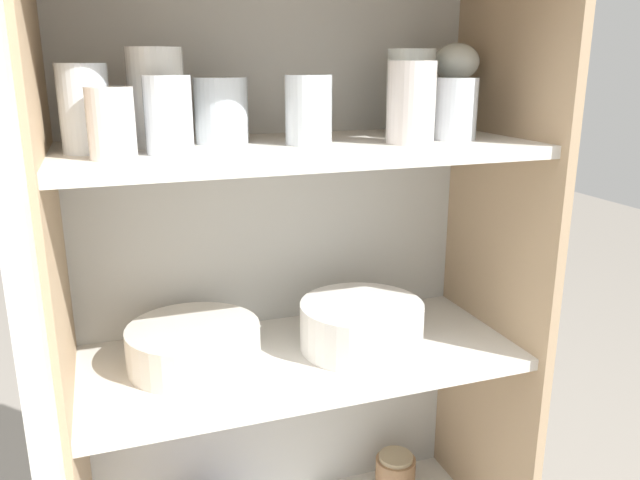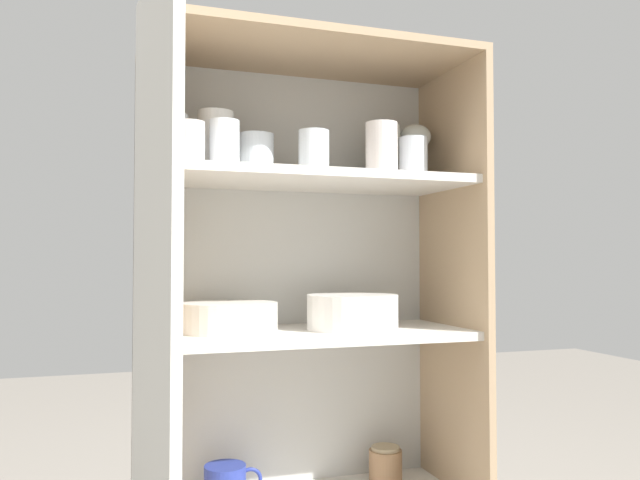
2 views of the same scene
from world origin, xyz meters
The scene contains 20 objects.
cupboard_back_panel centered at (0.00, 0.32, 0.68)m, with size 0.77×0.02×1.36m, color silver.
cupboard_side_left centered at (-0.38, 0.16, 0.68)m, with size 0.02×0.35×1.36m, color tan.
cupboard_side_right centered at (0.38, 0.16, 0.68)m, with size 0.02×0.35×1.36m, color tan.
cupboard_top_panel centered at (0.00, 0.16, 1.37)m, with size 0.77×0.35×0.02m, color tan.
shelf_board_middle centered at (0.00, 0.16, 0.71)m, with size 0.73×0.31×0.02m, color silver.
shelf_board_upper centered at (0.00, 0.16, 1.07)m, with size 0.73×0.31×0.02m, color silver.
cupboard_door centered at (-0.37, -0.21, 0.68)m, with size 0.05×0.38×1.36m.
tumbler_glass_0 centered at (-0.21, 0.20, 1.15)m, with size 0.08×0.08×0.14m.
tumbler_glass_1 centered at (0.25, 0.12, 1.13)m, with size 0.07×0.07×0.10m.
tumbler_glass_2 centered at (-0.28, 0.09, 1.13)m, with size 0.06×0.06×0.09m.
tumbler_glass_3 centered at (0.01, 0.15, 1.13)m, with size 0.07×0.07×0.10m.
tumbler_glass_4 centered at (0.22, 0.22, 1.15)m, with size 0.08×0.08×0.14m.
tumbler_glass_5 centered at (-0.11, 0.21, 1.13)m, with size 0.08×0.08×0.10m.
tumbler_glass_6 centered at (-0.20, 0.11, 1.14)m, with size 0.07×0.07×0.11m.
tumbler_glass_7 centered at (-0.31, 0.16, 1.14)m, with size 0.07×0.07×0.12m.
tumbler_glass_8 centered at (0.16, 0.11, 1.14)m, with size 0.08×0.08×0.12m.
wine_glass_0 centered at (0.31, 0.22, 1.20)m, with size 0.08×0.08×0.16m.
plate_stack_white centered at (0.10, 0.15, 0.77)m, with size 0.21×0.21×0.08m.
mixing_bowl_large centered at (-0.18, 0.18, 0.76)m, with size 0.22×0.22×0.07m.
storage_jar centered at (0.23, 0.23, 0.37)m, with size 0.08×0.08×0.09m.
Camera 2 is at (-0.42, -1.22, 0.88)m, focal length 35.00 mm.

